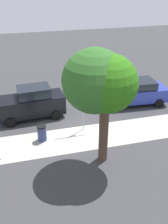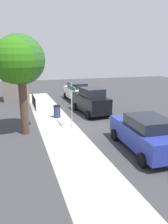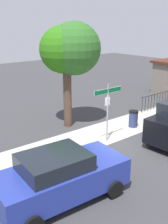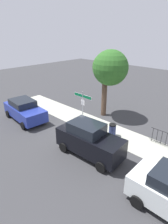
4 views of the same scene
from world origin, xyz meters
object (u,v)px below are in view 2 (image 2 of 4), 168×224
Objects in this scene: car_blue at (145,133)px; trash_bin at (57,111)px; car_black at (91,101)px; utility_shed at (16,87)px; street_sign at (72,96)px; shade_tree at (18,61)px; car_white at (77,92)px.

car_blue is 7.93m from trash_bin.
car_black is 1.51× the size of utility_shed.
street_sign is 0.51× the size of shade_tree.
street_sign reaches higher than car_blue.
car_white is 1.50× the size of utility_shed.
trash_bin is at bearing 150.11° from car_white.
car_white is at bearing 2.63° from car_blue.
car_black is 1.00× the size of car_white.
street_sign reaches higher than trash_bin.
shade_tree is at bearing -178.88° from utility_shed.
car_black is 4.57× the size of trash_bin.
car_blue is at bearing 177.47° from car_black.
utility_shed is at bearing 24.94° from car_blue.
car_white is at bearing -18.52° from street_sign.
street_sign is at bearing 32.93° from car_blue.
car_blue is 1.06× the size of car_black.
car_white is 6.88m from trash_bin.
car_white is (8.48, -6.07, -3.46)m from shade_tree.
car_black is at bearing -39.68° from street_sign.
car_blue is at bearing -150.91° from street_sign.
car_black reaches higher than car_white.
car_white is (13.26, -0.28, 0.05)m from car_blue.
street_sign is at bearing -162.64° from utility_shed.
shade_tree is 1.34× the size of car_white.
car_white is (8.60, -2.88, -1.20)m from street_sign.
car_blue is at bearing -158.90° from utility_shed.
shade_tree reaches higher than car_white.
car_white is 4.56× the size of trash_bin.
car_blue is (-4.67, -2.60, -1.24)m from street_sign.
street_sign reaches higher than car_white.
car_white is at bearing -35.57° from shade_tree.
shade_tree is 1.34× the size of car_black.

